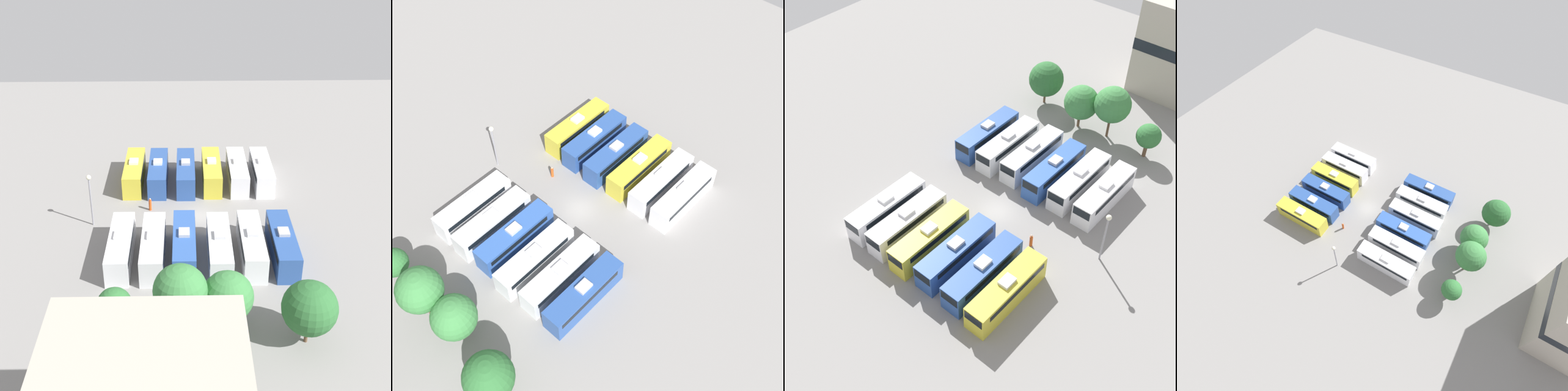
% 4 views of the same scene
% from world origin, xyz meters
% --- Properties ---
extents(ground_plane, '(112.83, 112.83, 0.00)m').
position_xyz_m(ground_plane, '(0.00, 0.00, 0.00)').
color(ground_plane, gray).
extents(bus_0, '(2.52, 10.22, 3.50)m').
position_xyz_m(bus_0, '(-8.92, -9.15, 1.73)').
color(bus_0, white).
rests_on(bus_0, ground_plane).
extents(bus_1, '(2.52, 10.22, 3.50)m').
position_xyz_m(bus_1, '(-5.50, -9.16, 1.73)').
color(bus_1, silver).
rests_on(bus_1, ground_plane).
extents(bus_2, '(2.52, 10.22, 3.50)m').
position_xyz_m(bus_2, '(-1.91, -9.25, 1.73)').
color(bus_2, gold).
rests_on(bus_2, ground_plane).
extents(bus_3, '(2.52, 10.22, 3.50)m').
position_xyz_m(bus_3, '(1.70, -8.90, 1.73)').
color(bus_3, '#284C93').
rests_on(bus_3, ground_plane).
extents(bus_4, '(2.52, 10.22, 3.50)m').
position_xyz_m(bus_4, '(5.53, -9.02, 1.73)').
color(bus_4, '#284C93').
rests_on(bus_4, ground_plane).
extents(bus_5, '(2.52, 10.22, 3.50)m').
position_xyz_m(bus_5, '(8.87, -9.24, 1.73)').
color(bus_5, gold).
rests_on(bus_5, ground_plane).
extents(bus_6, '(2.52, 10.22, 3.50)m').
position_xyz_m(bus_6, '(-9.00, 8.96, 1.73)').
color(bus_6, '#284C93').
rests_on(bus_6, ground_plane).
extents(bus_7, '(2.52, 10.22, 3.50)m').
position_xyz_m(bus_7, '(-5.54, 8.99, 1.73)').
color(bus_7, silver).
rests_on(bus_7, ground_plane).
extents(bus_8, '(2.52, 10.22, 3.50)m').
position_xyz_m(bus_8, '(-1.93, 9.39, 1.73)').
color(bus_8, silver).
rests_on(bus_8, ground_plane).
extents(bus_9, '(2.52, 10.22, 3.50)m').
position_xyz_m(bus_9, '(1.92, 8.87, 1.73)').
color(bus_9, '#2D56A8').
rests_on(bus_9, ground_plane).
extents(bus_10, '(2.52, 10.22, 3.50)m').
position_xyz_m(bus_10, '(5.36, 9.26, 1.73)').
color(bus_10, silver).
rests_on(bus_10, ground_plane).
extents(bus_11, '(2.52, 10.22, 3.50)m').
position_xyz_m(bus_11, '(8.94, 9.19, 1.73)').
color(bus_11, white).
rests_on(bus_11, ground_plane).
extents(worker_person, '(0.36, 0.36, 1.74)m').
position_xyz_m(worker_person, '(6.31, -1.67, 0.81)').
color(worker_person, '#CC4C19').
rests_on(worker_person, ground_plane).
extents(light_pole, '(0.60, 0.60, 6.85)m').
position_xyz_m(light_pole, '(13.15, 1.74, 4.73)').
color(light_pole, gray).
rests_on(light_pole, ground_plane).
extents(tree_0, '(5.04, 5.04, 6.45)m').
position_xyz_m(tree_0, '(-9.10, 22.13, 3.92)').
color(tree_0, brown).
rests_on(tree_0, ground_plane).
extents(tree_1, '(4.77, 4.77, 6.36)m').
position_xyz_m(tree_1, '(-2.01, 20.46, 3.96)').
color(tree_1, brown).
rests_on(tree_1, ground_plane).
extents(tree_2, '(4.92, 4.92, 7.66)m').
position_xyz_m(tree_2, '(2.27, 21.11, 5.18)').
color(tree_2, brown).
rests_on(tree_2, ground_plane).
extents(tree_3, '(3.26, 3.26, 4.93)m').
position_xyz_m(tree_3, '(8.24, 20.65, 3.27)').
color(tree_3, brown).
rests_on(tree_3, ground_plane).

